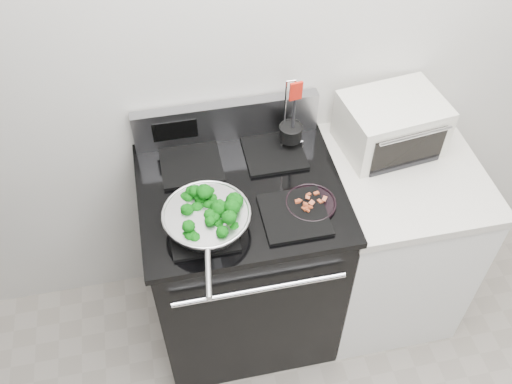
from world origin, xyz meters
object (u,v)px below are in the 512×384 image
object	(u,v)px
skillet	(207,219)
toaster_oven	(391,124)
bacon_plate	(311,201)
utensil_holder	(291,136)
gas_range	(243,259)

from	to	relation	value
skillet	toaster_oven	xyz separation A→B (m)	(0.81, 0.31, 0.03)
bacon_plate	utensil_holder	world-z (taller)	utensil_holder
skillet	toaster_oven	distance (m)	0.87
gas_range	toaster_oven	distance (m)	0.87
bacon_plate	skillet	bearing A→B (deg)	-175.41
skillet	utensil_holder	size ratio (longest dim) A/B	1.51
bacon_plate	utensil_holder	distance (m)	0.33
toaster_oven	utensil_holder	bearing A→B (deg)	167.16
skillet	bacon_plate	world-z (taller)	skillet
bacon_plate	utensil_holder	size ratio (longest dim) A/B	0.58
skillet	utensil_holder	world-z (taller)	utensil_holder
skillet	bacon_plate	bearing A→B (deg)	11.54
gas_range	utensil_holder	size ratio (longest dim) A/B	3.37
skillet	bacon_plate	size ratio (longest dim) A/B	2.62
toaster_oven	bacon_plate	bearing A→B (deg)	-152.90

